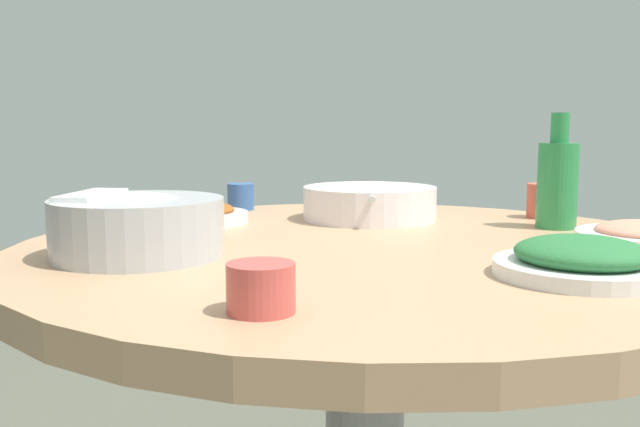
% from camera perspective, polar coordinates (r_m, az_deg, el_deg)
% --- Properties ---
extents(round_dining_table, '(1.18, 1.18, 0.76)m').
position_cam_1_polar(round_dining_table, '(1.19, 3.99, -8.10)').
color(round_dining_table, '#99999E').
rests_on(round_dining_table, ground).
extents(rice_bowl, '(0.26, 0.26, 0.10)m').
position_cam_1_polar(rice_bowl, '(1.08, -14.67, -1.01)').
color(rice_bowl, '#B2B5BA').
rests_on(rice_bowl, round_dining_table).
extents(soup_bowl, '(0.31, 0.28, 0.07)m').
position_cam_1_polar(soup_bowl, '(1.45, 4.28, 0.78)').
color(soup_bowl, white).
rests_on(soup_bowl, round_dining_table).
extents(dish_stirfry, '(0.20, 0.20, 0.04)m').
position_cam_1_polar(dish_stirfry, '(1.42, -9.89, -0.06)').
color(dish_stirfry, silver).
rests_on(dish_stirfry, round_dining_table).
extents(dish_greens, '(0.23, 0.23, 0.05)m').
position_cam_1_polar(dish_greens, '(0.97, 21.06, -3.62)').
color(dish_greens, white).
rests_on(dish_greens, round_dining_table).
extents(green_bottle, '(0.08, 0.08, 0.22)m').
position_cam_1_polar(green_bottle, '(1.40, 19.23, 2.48)').
color(green_bottle, '#2A8344').
rests_on(green_bottle, round_dining_table).
extents(tea_cup_near, '(0.06, 0.06, 0.06)m').
position_cam_1_polar(tea_cup_near, '(1.62, -6.46, 1.39)').
color(tea_cup_near, '#325898').
rests_on(tea_cup_near, round_dining_table).
extents(tea_cup_far, '(0.07, 0.07, 0.05)m').
position_cam_1_polar(tea_cup_far, '(0.74, -4.61, -6.16)').
color(tea_cup_far, '#C94D48').
rests_on(tea_cup_far, round_dining_table).
extents(tea_cup_side, '(0.07, 0.07, 0.07)m').
position_cam_1_polar(tea_cup_side, '(1.55, 18.17, 1.01)').
color(tea_cup_side, '#C75141').
rests_on(tea_cup_side, round_dining_table).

